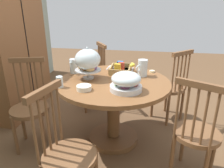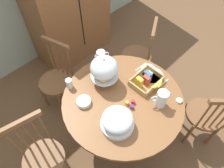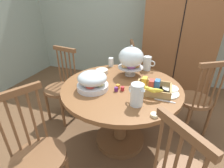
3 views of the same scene
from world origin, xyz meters
TOP-DOWN VIEW (x-y plane):
  - ground_plane at (0.00, 0.00)m, footprint 10.00×10.00m
  - dining_table at (-0.04, -0.05)m, footprint 1.19×1.19m
  - windsor_chair_near_window at (-0.91, 0.15)m, footprint 0.41×0.41m
  - windsor_chair_facing_door at (0.57, -0.71)m, footprint 0.47×0.47m
  - windsor_chair_far_side at (0.74, 0.38)m, footprint 0.46×0.45m
  - windsor_chair_host_seat at (-0.27, 0.81)m, footprint 0.42×0.42m
  - pastry_stand_with_dome at (-0.02, 0.23)m, footprint 0.28×0.28m
  - fruit_platter_covered at (-0.28, -0.21)m, footprint 0.30×0.30m
  - orange_juice_pitcher at (0.16, -0.34)m, footprint 0.16×0.14m
  - milk_pitcher at (0.14, 0.44)m, footprint 0.18×0.10m
  - cereal_basket at (0.26, -0.10)m, footprint 0.32×0.30m
  - china_plate_large at (0.39, -0.08)m, footprint 0.22×0.22m
  - china_plate_small at (0.42, 0.01)m, footprint 0.15×0.15m
  - cereal_bowl at (-0.34, 0.18)m, footprint 0.14×0.14m
  - drinking_glass at (-0.31, 0.43)m, footprint 0.06×0.06m
  - butter_dish at (0.32, -0.46)m, footprint 0.06×0.06m
  - jam_jar_strawberry at (-0.01, -0.15)m, footprint 0.04×0.04m
  - jam_jar_apricot at (-0.06, -0.12)m, footprint 0.04×0.04m
  - jam_jar_grape at (-0.06, -0.18)m, footprint 0.04×0.04m
  - table_knife at (0.40, 0.06)m, footprint 0.17×0.02m
  - dinner_fork at (0.40, 0.09)m, footprint 0.17×0.02m
  - soup_spoon at (0.38, -0.22)m, footprint 0.17×0.02m

SIDE VIEW (x-z plane):
  - ground_plane at x=0.00m, z-range 0.00..0.00m
  - windsor_chair_near_window at x=-0.91m, z-range -0.03..0.94m
  - windsor_chair_facing_door at x=0.57m, z-range -0.03..0.94m
  - windsor_chair_far_side at x=0.74m, z-range -0.03..0.94m
  - windsor_chair_host_seat at x=-0.27m, z-range -0.03..0.94m
  - dining_table at x=-0.04m, z-range 0.16..0.90m
  - table_knife at x=0.40m, z-range 0.74..0.75m
  - dinner_fork at x=0.40m, z-range 0.74..0.75m
  - soup_spoon at x=0.38m, z-range 0.74..0.75m
  - china_plate_large at x=0.39m, z-range 0.74..0.75m
  - butter_dish at x=0.32m, z-range 0.74..0.76m
  - china_plate_small at x=0.42m, z-range 0.75..0.76m
  - jam_jar_strawberry at x=-0.01m, z-range 0.74..0.78m
  - jam_jar_apricot at x=-0.06m, z-range 0.74..0.78m
  - jam_jar_grape at x=-0.06m, z-range 0.74..0.78m
  - cereal_bowl at x=-0.34m, z-range 0.74..0.78m
  - cereal_basket at x=0.26m, z-range 0.72..0.85m
  - drinking_glass at x=-0.31m, z-range 0.74..0.85m
  - milk_pitcher at x=0.14m, z-range 0.73..0.90m
  - orange_juice_pitcher at x=0.16m, z-range 0.73..0.92m
  - fruit_platter_covered at x=-0.28m, z-range 0.74..0.92m
  - pastry_stand_with_dome at x=-0.02m, z-range 0.76..1.11m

